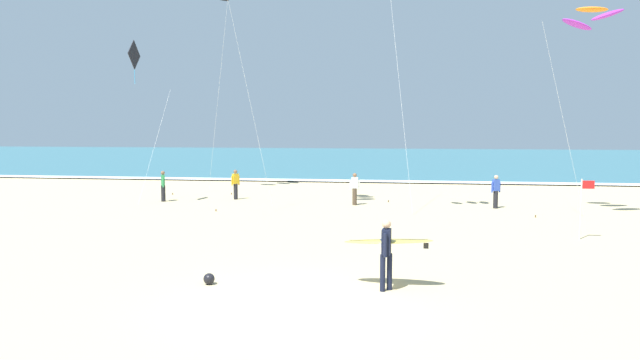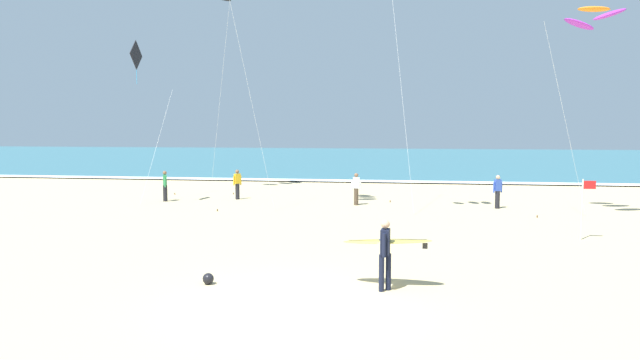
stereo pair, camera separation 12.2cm
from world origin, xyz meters
TOP-DOWN VIEW (x-y plane):
  - ground_plane at (0.00, 0.00)m, footprint 160.00×160.00m
  - ocean_water at (0.00, 58.09)m, footprint 160.00×60.00m
  - shoreline_foam at (0.00, 28.39)m, footprint 160.00×1.57m
  - surfer_lead at (1.88, 1.54)m, footprint 2.20×0.98m
  - kite_arc_amber_far at (9.94, 14.10)m, footprint 3.18×3.18m
  - kite_diamond_charcoal_low at (-10.66, 14.66)m, footprint 0.25×5.43m
  - bystander_white_top at (-0.18, 16.36)m, footprint 0.50×0.22m
  - bystander_blue_top at (6.55, 16.17)m, footprint 0.45×0.31m
  - bystander_green_top at (-10.12, 16.32)m, footprint 0.30×0.46m
  - bystander_yellow_top at (-6.66, 17.70)m, footprint 0.36×0.39m
  - lifeguard_flag at (8.33, 8.70)m, footprint 0.45×0.05m
  - beach_ball at (-2.48, 1.28)m, footprint 0.28×0.28m

SIDE VIEW (x-z plane):
  - ground_plane at x=0.00m, z-range 0.00..0.00m
  - ocean_water at x=0.00m, z-range 0.00..0.08m
  - shoreline_foam at x=0.00m, z-range 0.08..0.09m
  - beach_ball at x=-2.48m, z-range 0.00..0.28m
  - bystander_white_top at x=-0.18m, z-range 0.02..1.61m
  - bystander_blue_top at x=6.55m, z-range 0.02..1.61m
  - bystander_green_top at x=-10.12m, z-range 0.02..1.61m
  - bystander_yellow_top at x=-6.66m, z-range 0.02..1.61m
  - surfer_lead at x=1.88m, z-range 0.19..1.90m
  - lifeguard_flag at x=8.33m, z-range 0.22..2.32m
  - kite_diamond_charcoal_low at x=-10.66m, z-range 3.10..11.10m
  - kite_arc_amber_far at x=9.94m, z-range 4.04..12.91m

